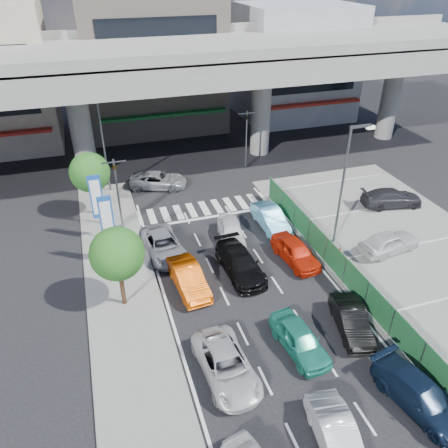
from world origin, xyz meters
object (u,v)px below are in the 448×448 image
object	(u,v)px
hatch_black_mid_right	(351,321)
tree_near	(117,254)
minivan_navy_back	(421,395)
taxi_orange_right	(296,252)
traffic_light_left	(116,177)
parked_sedan_dgrey	(392,198)
street_lamp_right	(346,176)
wagon_silver_front_left	(163,245)
traffic_light_right	(247,125)
sedan_black_mid	(240,263)
traffic_cone	(340,251)
crossing_wagon_silver	(158,180)
sedan_white_mid_left	(226,365)
hatch_white_back_mid	(338,437)
sedan_white_front_mid	(231,231)
kei_truck_front_right	(270,218)
signboard_near	(107,221)
parked_sedan_white	(389,242)
taxi_teal_mid	(300,339)
signboard_far	(97,199)
taxi_orange_left	(188,278)
street_lamp_left	(104,135)
tree_far	(90,173)

from	to	relation	value
hatch_black_mid_right	tree_near	bearing A→B (deg)	166.89
minivan_navy_back	taxi_orange_right	size ratio (longest dim) A/B	1.11
traffic_light_left	parked_sedan_dgrey	distance (m)	20.26
street_lamp_right	wagon_silver_front_left	distance (m)	12.14
traffic_light_right	sedan_black_mid	bearing A→B (deg)	-111.33
parked_sedan_dgrey	traffic_cone	world-z (taller)	parked_sedan_dgrey
crossing_wagon_silver	traffic_cone	xyz separation A→B (m)	(9.09, -13.16, -0.21)
minivan_navy_back	sedan_white_mid_left	size ratio (longest dim) A/B	0.98
minivan_navy_back	hatch_white_back_mid	bearing A→B (deg)	176.05
traffic_light_left	taxi_orange_right	distance (m)	12.56
minivan_navy_back	sedan_black_mid	world-z (taller)	sedan_black_mid
sedan_white_front_mid	kei_truck_front_right	bearing A→B (deg)	21.95
wagon_silver_front_left	parked_sedan_dgrey	xyz separation A→B (m)	(17.62, 0.86, 0.08)
hatch_black_mid_right	traffic_cone	world-z (taller)	hatch_black_mid_right
hatch_white_back_mid	sedan_white_front_mid	distance (m)	15.07
tree_near	traffic_cone	xyz separation A→B (m)	(13.44, 0.37, -2.96)
hatch_black_mid_right	kei_truck_front_right	bearing A→B (deg)	103.66
signboard_near	minivan_navy_back	world-z (taller)	signboard_near
street_lamp_right	parked_sedan_white	xyz separation A→B (m)	(2.52, -2.08, -4.00)
traffic_light_left	taxi_teal_mid	size ratio (longest dim) A/B	1.33
signboard_far	hatch_white_back_mid	bearing A→B (deg)	-67.31
taxi_teal_mid	traffic_light_right	bearing A→B (deg)	70.70
wagon_silver_front_left	kei_truck_front_right	world-z (taller)	kei_truck_front_right
traffic_light_left	tree_near	bearing A→B (deg)	-95.71
signboard_near	traffic_cone	size ratio (longest dim) A/B	6.40
hatch_black_mid_right	street_lamp_right	bearing A→B (deg)	78.42
wagon_silver_front_left	parked_sedan_white	distance (m)	14.37
tree_near	sedan_white_mid_left	size ratio (longest dim) A/B	1.05
sedan_white_mid_left	crossing_wagon_silver	distance (m)	19.69
sedan_black_mid	sedan_white_front_mid	world-z (taller)	sedan_black_mid
crossing_wagon_silver	parked_sedan_white	bearing A→B (deg)	-117.87
tree_near	wagon_silver_front_left	bearing A→B (deg)	54.44
hatch_black_mid_right	taxi_orange_left	distance (m)	9.04
crossing_wagon_silver	parked_sedan_white	xyz separation A→B (m)	(12.34, -13.60, 0.12)
taxi_teal_mid	signboard_near	bearing A→B (deg)	122.65
crossing_wagon_silver	street_lamp_left	bearing A→B (deg)	102.55
sedan_white_mid_left	sedan_black_mid	size ratio (longest dim) A/B	0.96
taxi_teal_mid	parked_sedan_dgrey	world-z (taller)	parked_sedan_dgrey
street_lamp_right	kei_truck_front_right	size ratio (longest dim) A/B	1.91
parked_sedan_dgrey	sedan_black_mid	bearing A→B (deg)	117.50
traffic_light_right	street_lamp_left	world-z (taller)	street_lamp_left
signboard_far	tree_far	distance (m)	3.53
street_lamp_right	sedan_white_mid_left	world-z (taller)	street_lamp_right
street_lamp_left	wagon_silver_front_left	xyz separation A→B (m)	(2.28, -9.86, -4.13)
street_lamp_right	traffic_cone	world-z (taller)	street_lamp_right
kei_truck_front_right	taxi_orange_left	bearing A→B (deg)	-146.71
tree_far	crossing_wagon_silver	world-z (taller)	tree_far
sedan_white_front_mid	kei_truck_front_right	xyz separation A→B (m)	(3.12, 0.72, 0.03)
traffic_light_right	tree_far	bearing A→B (deg)	-161.31
traffic_light_right	hatch_black_mid_right	size ratio (longest dim) A/B	1.37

